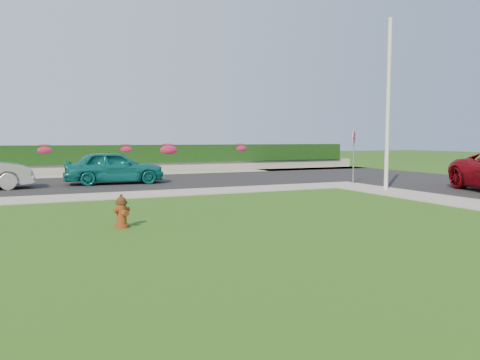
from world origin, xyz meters
name	(u,v)px	position (x,y,z in m)	size (l,w,h in m)	color
ground	(328,236)	(0.00, 0.00, 0.00)	(120.00, 120.00, 0.00)	black
street_far	(49,185)	(-5.00, 14.00, 0.02)	(26.00, 8.00, 0.04)	black
sidewalk_far	(22,200)	(-6.00, 9.00, 0.02)	(24.00, 2.00, 0.04)	gray
curb_corner	(342,185)	(7.00, 9.00, 0.02)	(2.00, 2.00, 0.04)	gray
sidewalk_beyond	(121,175)	(-1.00, 19.00, 0.02)	(34.00, 2.00, 0.04)	gray
retaining_wall	(117,168)	(-1.00, 20.50, 0.30)	(34.00, 0.40, 0.60)	gray
hedge	(116,154)	(-1.00, 20.60, 1.15)	(32.00, 0.90, 1.10)	black
fire_hydrant	(122,212)	(-3.79, 2.78, 0.37)	(0.40, 0.38, 0.77)	#4D1E0C
sedan_teal	(114,167)	(-2.25, 13.46, 0.79)	(1.77, 4.39, 1.50)	#0C615F
utility_pole	(388,105)	(7.24, 6.44, 3.37)	(0.16, 0.16, 6.75)	silver
stop_sign	(354,144)	(7.80, 9.27, 1.82)	(0.51, 0.47, 2.46)	slate
flower_clump_c	(44,150)	(-4.99, 20.50, 1.43)	(1.35, 0.87, 0.68)	#B91F47
flower_clump_d	(125,149)	(-0.47, 20.50, 1.44)	(1.29, 0.83, 0.65)	#B91F47
flower_clump_e	(167,150)	(2.13, 20.50, 1.39)	(1.54, 0.99, 0.77)	#B91F47
flower_clump_f	(239,148)	(7.08, 20.50, 1.44)	(1.33, 0.86, 0.67)	#B91F47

